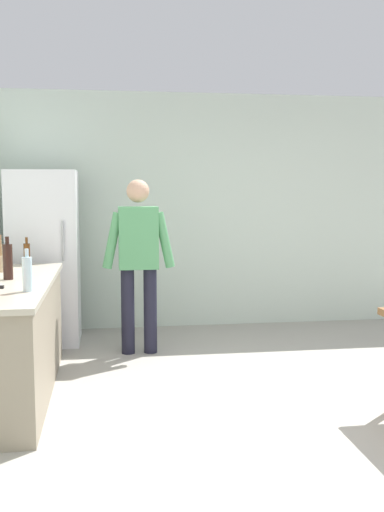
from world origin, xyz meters
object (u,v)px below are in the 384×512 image
person (139,254)px  bottle_water_clear (27,274)px  bottle_beer_brown (27,253)px  bottle_wine_dark (8,261)px  refrigerator (44,258)px

person → bottle_water_clear: (-0.85, -1.53, 0.05)m
bottle_water_clear → bottle_beer_brown: bearing=97.5°
bottle_beer_brown → bottle_water_clear: bearing=-82.5°
bottle_wine_dark → bottle_beer_brown: bearing=88.5°
refrigerator → bottle_beer_brown: bearing=-100.0°
refrigerator → person: size_ratio=1.06×
refrigerator → bottle_beer_brown: size_ratio=6.92×
refrigerator → person: 1.10m
person → bottle_wine_dark: bearing=-138.9°
refrigerator → person: bearing=-30.2°
person → bottle_wine_dark: (-1.07, -0.94, 0.07)m
bottle_wine_dark → bottle_beer_brown: 0.93m
bottle_water_clear → bottle_wine_dark: bearing=110.9°
bottle_beer_brown → bottle_wine_dark: bearing=-91.5°
bottle_wine_dark → bottle_beer_brown: (0.02, 0.93, -0.04)m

